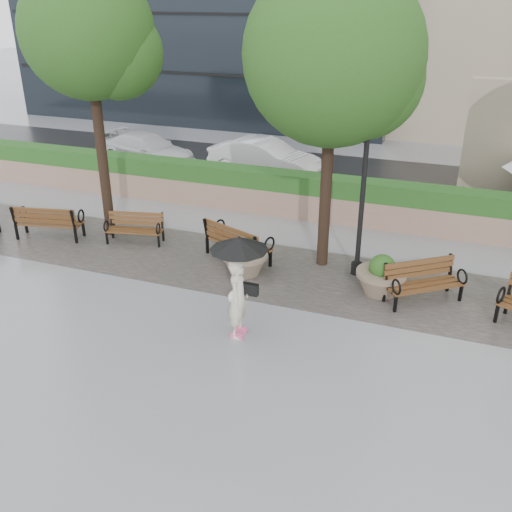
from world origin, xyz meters
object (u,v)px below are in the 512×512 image
(bench_2, at_px, (238,250))
(pedestrian, at_px, (239,277))
(bench_3, at_px, (423,290))
(planter_right, at_px, (381,279))
(bench_1, at_px, (135,234))
(bench_0, at_px, (50,228))
(car_right, at_px, (264,158))
(planter_left, at_px, (245,260))
(lamppost, at_px, (362,200))
(car_left, at_px, (148,150))

(bench_2, xyz_separation_m, pedestrian, (1.36, -3.25, 1.00))
(bench_3, height_order, planter_right, planter_right)
(bench_2, distance_m, pedestrian, 3.66)
(bench_3, bearing_deg, bench_1, 137.79)
(bench_2, bearing_deg, bench_1, 20.89)
(bench_0, xyz_separation_m, pedestrian, (6.87, -2.75, 1.00))
(bench_3, height_order, pedestrian, pedestrian)
(car_right, bearing_deg, planter_left, -154.08)
(bench_0, distance_m, lamppost, 8.76)
(planter_left, height_order, car_left, car_left)
(lamppost, height_order, pedestrian, lamppost)
(bench_2, bearing_deg, planter_right, -165.97)
(bench_3, height_order, car_right, car_right)
(car_left, height_order, pedestrian, pedestrian)
(bench_0, distance_m, bench_1, 2.49)
(bench_0, xyz_separation_m, planter_right, (9.28, -0.02, 0.09))
(bench_2, relative_size, car_right, 0.47)
(bench_1, distance_m, bench_2, 3.09)
(planter_left, height_order, pedestrian, pedestrian)
(bench_3, xyz_separation_m, lamppost, (-1.66, 0.85, 1.66))
(bench_3, distance_m, pedestrian, 4.41)
(bench_3, bearing_deg, bench_2, 135.46)
(planter_left, xyz_separation_m, car_right, (-2.30, 7.87, 0.33))
(bench_1, distance_m, planter_right, 6.88)
(planter_right, relative_size, pedestrian, 0.54)
(bench_2, xyz_separation_m, lamppost, (3.05, 0.28, 1.64))
(bench_1, xyz_separation_m, car_left, (-3.63, 6.99, 0.37))
(bench_2, distance_m, car_left, 9.74)
(bench_0, bearing_deg, lamppost, 173.15)
(bench_2, bearing_deg, bench_0, 27.03)
(pedestrian, bearing_deg, lamppost, -27.47)
(bench_2, bearing_deg, car_left, -24.49)
(bench_0, height_order, car_right, car_right)
(bench_3, relative_size, planter_right, 1.54)
(car_left, bearing_deg, bench_2, -122.53)
(bench_0, height_order, bench_2, bench_2)
(car_left, distance_m, car_right, 4.88)
(bench_3, bearing_deg, planter_left, 143.64)
(car_right, height_order, pedestrian, pedestrian)
(bench_2, xyz_separation_m, planter_right, (3.76, -0.52, 0.08))
(planter_right, relative_size, car_right, 0.27)
(bench_1, relative_size, car_right, 0.39)
(lamppost, xyz_separation_m, car_right, (-4.89, 6.92, -1.24))
(bench_0, height_order, bench_1, bench_0)
(bench_1, distance_m, pedestrian, 5.64)
(bench_1, height_order, car_right, car_right)
(bench_1, bearing_deg, bench_3, -17.18)
(car_left, distance_m, pedestrian, 13.10)
(bench_0, distance_m, car_right, 8.55)
(bench_2, bearing_deg, lamppost, -152.81)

